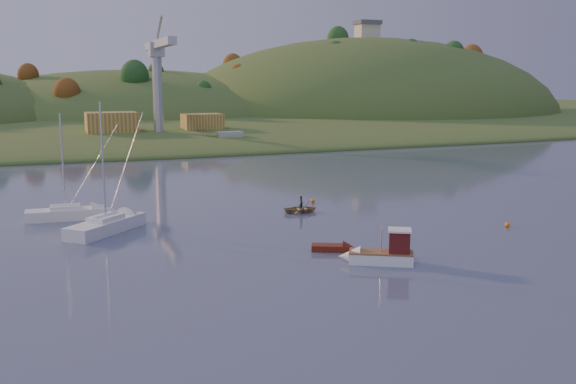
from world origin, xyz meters
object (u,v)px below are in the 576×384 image
object	(u,v)px
fishing_boat	(376,253)
red_tender	(339,248)
sailboat_far	(66,213)
canoe	(301,209)
sailboat_near	(106,225)

from	to	relation	value
fishing_boat	red_tender	size ratio (longest dim) A/B	1.53
sailboat_far	canoe	distance (m)	24.71
sailboat_far	canoe	bearing A→B (deg)	-10.38
sailboat_near	sailboat_far	distance (m)	8.30
sailboat_near	canoe	xyz separation A→B (m)	(20.78, 1.95, -0.40)
fishing_boat	sailboat_far	distance (m)	34.03
sailboat_far	red_tender	bearing A→B (deg)	-43.20
fishing_boat	sailboat_far	xyz separation A→B (m)	(-21.94, 26.02, -0.11)
fishing_boat	red_tender	world-z (taller)	fishing_boat
sailboat_near	red_tender	size ratio (longest dim) A/B	3.15
fishing_boat	sailboat_near	size ratio (longest dim) A/B	0.49
fishing_boat	sailboat_far	world-z (taller)	sailboat_far
sailboat_near	canoe	size ratio (longest dim) A/B	3.35
fishing_boat	canoe	bearing A→B (deg)	-66.33
canoe	sailboat_far	bearing A→B (deg)	77.40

